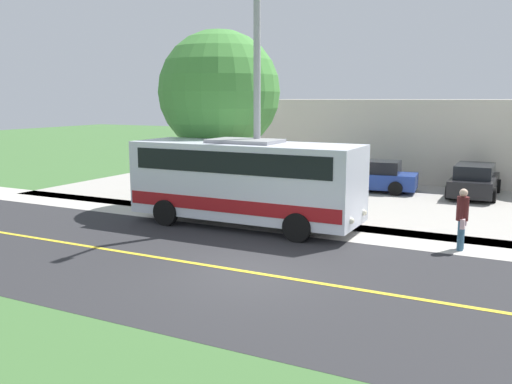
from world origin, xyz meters
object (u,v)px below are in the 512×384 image
Objects in this scene: shuttle_bus_front at (245,179)px; parked_car_far at (474,181)px; commercial_building at (408,136)px; parked_car_near at (370,176)px; tree_curbside at (219,92)px; street_light_pole at (255,86)px; pedestrian_with_bags at (462,217)px.

parked_car_far is at bearing 146.50° from shuttle_bus_front.
parked_car_near is at bearing -0.71° from commercial_building.
parked_car_near is 0.65× the size of tree_curbside.
parked_car_near is (-9.01, 1.88, -0.95)m from shuttle_bus_front.
parked_car_far is at bearing 146.50° from street_light_pole.
shuttle_bus_front is 16.97m from commercial_building.
pedestrian_with_bags is 0.26× the size of tree_curbside.
pedestrian_with_bags is 0.41× the size of parked_car_far.
commercial_building is (-16.85, 1.97, 0.50)m from shuttle_bus_front.
parked_car_near is 8.59m from tree_curbside.
pedestrian_with_bags is at bearing 29.88° from parked_car_near.
street_light_pole reaches higher than shuttle_bus_front.
parked_car_near is at bearing -81.09° from parked_car_far.
parked_car_near is 7.97m from commercial_building.
shuttle_bus_front is 0.93× the size of street_light_pole.
tree_curbside is at bearing -136.72° from shuttle_bus_front.
pedestrian_with_bags is at bearing 74.04° from tree_curbside.
parked_car_near is (-8.68, 1.66, -4.04)m from street_light_pole.
pedestrian_with_bags reaches higher than parked_car_near.
shuttle_bus_front is 0.42× the size of commercial_building.
shuttle_bus_front is 7.04m from pedestrian_with_bags.
street_light_pole reaches higher than tree_curbside.
shuttle_bus_front is 1.14× the size of tree_curbside.
tree_curbside is (-2.51, -2.90, -0.15)m from street_light_pole.
commercial_building is at bearing 173.31° from shuttle_bus_front.
pedestrian_with_bags is 17.55m from commercial_building.
street_light_pole is at bearing 49.10° from tree_curbside.
parked_car_near and parked_car_far have the same top height.
commercial_building is at bearing -147.96° from parked_car_far.
parked_car_near is at bearing 143.49° from tree_curbside.
parked_car_near is 0.24× the size of commercial_building.
commercial_building reaches higher than parked_car_near.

